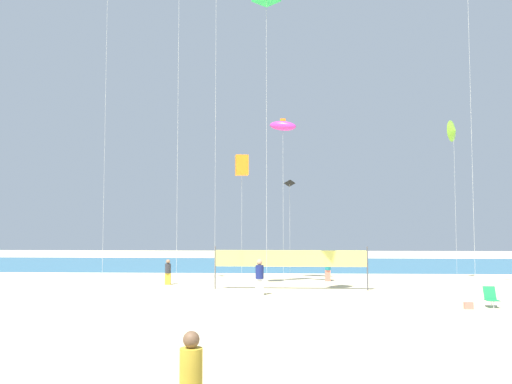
{
  "coord_description": "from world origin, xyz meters",
  "views": [
    {
      "loc": [
        1.0,
        -19.41,
        3.46
      ],
      "look_at": [
        -0.4,
        8.76,
        5.31
      ],
      "focal_mm": 37.74,
      "sensor_mm": 36.0,
      "label": 1
    }
  ],
  "objects_px": {
    "beachgoer_charcoal_shirt": "(168,271)",
    "beachgoer_teal_shirt": "(328,268)",
    "mother_figure": "(191,379)",
    "kite_orange_box": "(242,165)",
    "kite_magenta_inflatable": "(283,126)",
    "beachgoer_navy_shirt": "(260,276)",
    "volleyball_net": "(290,260)",
    "folding_beach_chair": "(491,297)",
    "kite_lime_delta": "(454,131)",
    "beach_handbag": "(469,306)",
    "kite_black_diamond": "(290,183)"
  },
  "relations": [
    {
      "from": "beach_handbag",
      "to": "kite_orange_box",
      "type": "distance_m",
      "value": 14.88
    },
    {
      "from": "kite_black_diamond",
      "to": "kite_magenta_inflatable",
      "type": "bearing_deg",
      "value": -95.0
    },
    {
      "from": "kite_black_diamond",
      "to": "beach_handbag",
      "type": "bearing_deg",
      "value": -60.21
    },
    {
      "from": "beachgoer_navy_shirt",
      "to": "beachgoer_teal_shirt",
      "type": "xyz_separation_m",
      "value": [
        4.07,
        7.29,
        -0.14
      ]
    },
    {
      "from": "kite_magenta_inflatable",
      "to": "kite_orange_box",
      "type": "xyz_separation_m",
      "value": [
        -2.44,
        0.38,
        -2.26
      ]
    },
    {
      "from": "volleyball_net",
      "to": "kite_orange_box",
      "type": "height_order",
      "value": "kite_orange_box"
    },
    {
      "from": "folding_beach_chair",
      "to": "beach_handbag",
      "type": "distance_m",
      "value": 1.32
    },
    {
      "from": "mother_figure",
      "to": "folding_beach_chair",
      "type": "distance_m",
      "value": 18.17
    },
    {
      "from": "mother_figure",
      "to": "volleyball_net",
      "type": "relative_size",
      "value": 0.2
    },
    {
      "from": "beachgoer_navy_shirt",
      "to": "kite_lime_delta",
      "type": "distance_m",
      "value": 16.44
    },
    {
      "from": "mother_figure",
      "to": "kite_lime_delta",
      "type": "distance_m",
      "value": 29.64
    },
    {
      "from": "folding_beach_chair",
      "to": "kite_magenta_inflatable",
      "type": "height_order",
      "value": "kite_magenta_inflatable"
    },
    {
      "from": "folding_beach_chair",
      "to": "kite_orange_box",
      "type": "height_order",
      "value": "kite_orange_box"
    },
    {
      "from": "mother_figure",
      "to": "beachgoer_charcoal_shirt",
      "type": "xyz_separation_m",
      "value": [
        -5.38,
        23.2,
        -0.1
      ]
    },
    {
      "from": "beachgoer_navy_shirt",
      "to": "folding_beach_chair",
      "type": "height_order",
      "value": "beachgoer_navy_shirt"
    },
    {
      "from": "beachgoer_teal_shirt",
      "to": "kite_black_diamond",
      "type": "height_order",
      "value": "kite_black_diamond"
    },
    {
      "from": "beachgoer_teal_shirt",
      "to": "kite_lime_delta",
      "type": "relative_size",
      "value": 0.15
    },
    {
      "from": "folding_beach_chair",
      "to": "kite_orange_box",
      "type": "relative_size",
      "value": 0.11
    },
    {
      "from": "mother_figure",
      "to": "beachgoer_teal_shirt",
      "type": "relative_size",
      "value": 1.09
    },
    {
      "from": "mother_figure",
      "to": "volleyball_net",
      "type": "height_order",
      "value": "volleyball_net"
    },
    {
      "from": "folding_beach_chair",
      "to": "beachgoer_teal_shirt",
      "type": "bearing_deg",
      "value": 112.04
    },
    {
      "from": "beachgoer_navy_shirt",
      "to": "kite_magenta_inflatable",
      "type": "bearing_deg",
      "value": 134.89
    },
    {
      "from": "beachgoer_charcoal_shirt",
      "to": "folding_beach_chair",
      "type": "xyz_separation_m",
      "value": [
        15.93,
        -8.41,
        -0.35
      ]
    },
    {
      "from": "kite_orange_box",
      "to": "beachgoer_navy_shirt",
      "type": "bearing_deg",
      "value": -72.93
    },
    {
      "from": "mother_figure",
      "to": "kite_orange_box",
      "type": "distance_m",
      "value": 23.31
    },
    {
      "from": "volleyball_net",
      "to": "kite_magenta_inflatable",
      "type": "bearing_deg",
      "value": 108.48
    },
    {
      "from": "beachgoer_navy_shirt",
      "to": "kite_lime_delta",
      "type": "relative_size",
      "value": 0.18
    },
    {
      "from": "beachgoer_charcoal_shirt",
      "to": "beachgoer_teal_shirt",
      "type": "distance_m",
      "value": 10.14
    },
    {
      "from": "kite_orange_box",
      "to": "beachgoer_teal_shirt",
      "type": "bearing_deg",
      "value": 31.9
    },
    {
      "from": "beachgoer_charcoal_shirt",
      "to": "kite_orange_box",
      "type": "distance_m",
      "value": 7.8
    },
    {
      "from": "kite_lime_delta",
      "to": "kite_magenta_inflatable",
      "type": "bearing_deg",
      "value": -162.86
    },
    {
      "from": "beachgoer_charcoal_shirt",
      "to": "beachgoer_teal_shirt",
      "type": "height_order",
      "value": "beachgoer_teal_shirt"
    },
    {
      "from": "beachgoer_teal_shirt",
      "to": "folding_beach_chair",
      "type": "relative_size",
      "value": 1.76
    },
    {
      "from": "kite_black_diamond",
      "to": "beachgoer_charcoal_shirt",
      "type": "bearing_deg",
      "value": -152.21
    },
    {
      "from": "beachgoer_teal_shirt",
      "to": "kite_magenta_inflatable",
      "type": "bearing_deg",
      "value": -164.25
    },
    {
      "from": "volleyball_net",
      "to": "beach_handbag",
      "type": "relative_size",
      "value": 23.03
    },
    {
      "from": "beachgoer_teal_shirt",
      "to": "volleyball_net",
      "type": "height_order",
      "value": "volleyball_net"
    },
    {
      "from": "folding_beach_chair",
      "to": "kite_lime_delta",
      "type": "height_order",
      "value": "kite_lime_delta"
    },
    {
      "from": "beachgoer_charcoal_shirt",
      "to": "beach_handbag",
      "type": "height_order",
      "value": "beachgoer_charcoal_shirt"
    },
    {
      "from": "folding_beach_chair",
      "to": "kite_magenta_inflatable",
      "type": "xyz_separation_m",
      "value": [
        -8.96,
        7.28,
        8.92
      ]
    },
    {
      "from": "beach_handbag",
      "to": "folding_beach_chair",
      "type": "bearing_deg",
      "value": 26.18
    },
    {
      "from": "beachgoer_charcoal_shirt",
      "to": "volleyball_net",
      "type": "xyz_separation_m",
      "value": [
        7.36,
        -2.31,
        0.83
      ]
    },
    {
      "from": "volleyball_net",
      "to": "kite_magenta_inflatable",
      "type": "distance_m",
      "value": 7.85
    },
    {
      "from": "kite_orange_box",
      "to": "kite_lime_delta",
      "type": "xyz_separation_m",
      "value": [
        13.35,
        2.99,
        2.48
      ]
    },
    {
      "from": "kite_lime_delta",
      "to": "kite_black_diamond",
      "type": "bearing_deg",
      "value": 170.93
    },
    {
      "from": "folding_beach_chair",
      "to": "beach_handbag",
      "type": "bearing_deg",
      "value": -160.95
    },
    {
      "from": "kite_magenta_inflatable",
      "to": "beach_handbag",
      "type": "bearing_deg",
      "value": -45.1
    },
    {
      "from": "volleyball_net",
      "to": "kite_lime_delta",
      "type": "height_order",
      "value": "kite_lime_delta"
    },
    {
      "from": "mother_figure",
      "to": "beach_handbag",
      "type": "height_order",
      "value": "mother_figure"
    },
    {
      "from": "beach_handbag",
      "to": "kite_lime_delta",
      "type": "distance_m",
      "value": 14.99
    }
  ]
}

